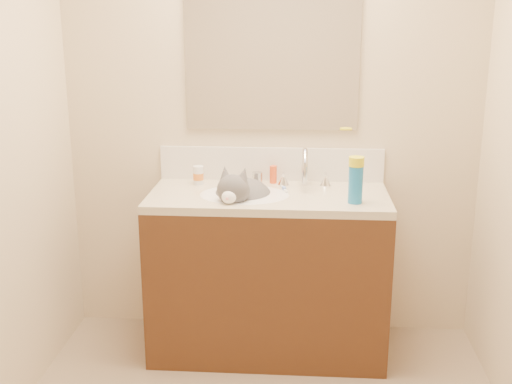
# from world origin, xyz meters

# --- Properties ---
(room_shell) EXTENTS (2.24, 2.54, 2.52)m
(room_shell) POSITION_xyz_m (0.00, 0.00, 1.49)
(room_shell) COLOR beige
(room_shell) RESTS_ON ground
(vanity_cabinet) EXTENTS (1.20, 0.55, 0.82)m
(vanity_cabinet) POSITION_xyz_m (0.00, 0.97, 0.41)
(vanity_cabinet) COLOR #442513
(vanity_cabinet) RESTS_ON ground
(counter_slab) EXTENTS (1.20, 0.55, 0.04)m
(counter_slab) POSITION_xyz_m (0.00, 0.97, 0.84)
(counter_slab) COLOR beige
(counter_slab) RESTS_ON vanity_cabinet
(basin) EXTENTS (0.45, 0.36, 0.14)m
(basin) POSITION_xyz_m (-0.12, 0.94, 0.79)
(basin) COLOR white
(basin) RESTS_ON vanity_cabinet
(faucet) EXTENTS (0.28, 0.20, 0.21)m
(faucet) POSITION_xyz_m (0.18, 1.11, 0.95)
(faucet) COLOR silver
(faucet) RESTS_ON counter_slab
(cat) EXTENTS (0.37, 0.45, 0.33)m
(cat) POSITION_xyz_m (-0.14, 0.96, 0.83)
(cat) COLOR #4E4C4E
(cat) RESTS_ON basin
(backsplash) EXTENTS (1.20, 0.02, 0.18)m
(backsplash) POSITION_xyz_m (0.00, 1.24, 0.95)
(backsplash) COLOR silver
(backsplash) RESTS_ON counter_slab
(mirror) EXTENTS (0.90, 0.02, 0.80)m
(mirror) POSITION_xyz_m (0.00, 1.24, 1.54)
(mirror) COLOR white
(mirror) RESTS_ON room_shell
(pill_bottle) EXTENTS (0.06, 0.06, 0.10)m
(pill_bottle) POSITION_xyz_m (-0.38, 1.13, 0.91)
(pill_bottle) COLOR white
(pill_bottle) RESTS_ON counter_slab
(pill_label) EXTENTS (0.06, 0.06, 0.04)m
(pill_label) POSITION_xyz_m (-0.38, 1.13, 0.90)
(pill_label) COLOR orange
(pill_label) RESTS_ON pill_bottle
(silver_jar) EXTENTS (0.06, 0.06, 0.06)m
(silver_jar) POSITION_xyz_m (-0.07, 1.16, 0.89)
(silver_jar) COLOR #B7B7BC
(silver_jar) RESTS_ON counter_slab
(amber_bottle) EXTENTS (0.05, 0.05, 0.09)m
(amber_bottle) POSITION_xyz_m (0.01, 1.18, 0.91)
(amber_bottle) COLOR #ED4E1B
(amber_bottle) RESTS_ON counter_slab
(toothbrush) EXTENTS (0.04, 0.13, 0.01)m
(toothbrush) POSITION_xyz_m (0.08, 1.05, 0.86)
(toothbrush) COLOR white
(toothbrush) RESTS_ON counter_slab
(toothbrush_head) EXTENTS (0.02, 0.03, 0.02)m
(toothbrush_head) POSITION_xyz_m (0.08, 1.05, 0.87)
(toothbrush_head) COLOR #7193F0
(toothbrush_head) RESTS_ON counter_slab
(spray_can) EXTENTS (0.07, 0.07, 0.19)m
(spray_can) POSITION_xyz_m (0.42, 0.84, 0.95)
(spray_can) COLOR #1B74BD
(spray_can) RESTS_ON counter_slab
(spray_cap) EXTENTS (0.07, 0.07, 0.04)m
(spray_cap) POSITION_xyz_m (0.42, 0.84, 1.06)
(spray_cap) COLOR yellow
(spray_cap) RESTS_ON spray_can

